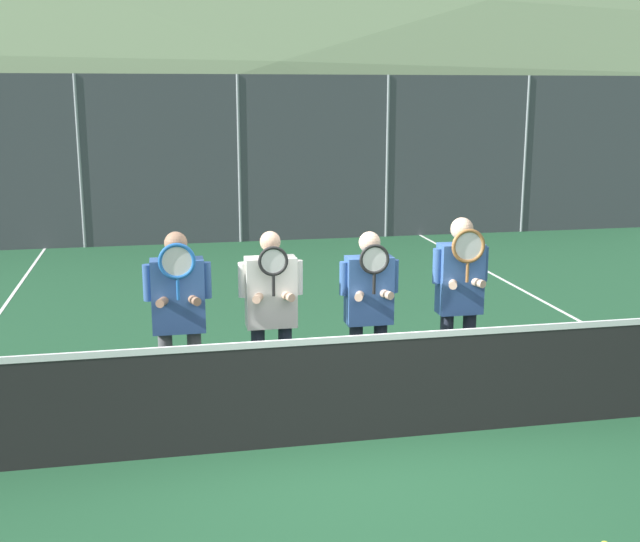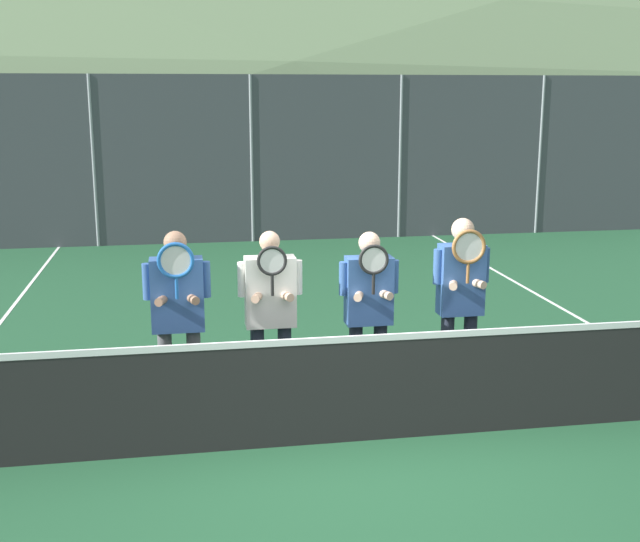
# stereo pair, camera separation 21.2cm
# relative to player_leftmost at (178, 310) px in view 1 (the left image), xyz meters

# --- Properties ---
(ground_plane) EXTENTS (120.00, 120.00, 0.00)m
(ground_plane) POSITION_rel_player_leftmost_xyz_m (1.47, -0.79, -1.05)
(ground_plane) COLOR #1E4C2D
(hill_distant) EXTENTS (140.55, 78.08, 27.33)m
(hill_distant) POSITION_rel_player_leftmost_xyz_m (1.47, 48.28, -1.05)
(hill_distant) COLOR #5B7551
(hill_distant) RESTS_ON ground_plane
(clubhouse_building) EXTENTS (17.24, 5.50, 3.85)m
(clubhouse_building) POSITION_rel_player_leftmost_xyz_m (2.22, 17.69, 0.89)
(clubhouse_building) COLOR beige
(clubhouse_building) RESTS_ON ground_plane
(fence_back) EXTENTS (18.46, 0.06, 3.32)m
(fence_back) POSITION_rel_player_leftmost_xyz_m (1.47, 8.98, 0.61)
(fence_back) COLOR gray
(fence_back) RESTS_ON ground_plane
(tennis_net) EXTENTS (10.29, 0.09, 1.06)m
(tennis_net) POSITION_rel_player_leftmost_xyz_m (1.47, -0.79, -0.56)
(tennis_net) COLOR gray
(tennis_net) RESTS_ON ground_plane
(court_line_right_sideline) EXTENTS (0.05, 16.00, 0.01)m
(court_line_right_sideline) POSITION_rel_player_leftmost_xyz_m (5.29, 2.21, -1.05)
(court_line_right_sideline) COLOR white
(court_line_right_sideline) RESTS_ON ground_plane
(player_leftmost) EXTENTS (0.61, 0.34, 1.77)m
(player_leftmost) POSITION_rel_player_leftmost_xyz_m (0.00, 0.00, 0.00)
(player_leftmost) COLOR #56565B
(player_leftmost) RESTS_ON ground_plane
(player_center_left) EXTENTS (0.60, 0.34, 1.73)m
(player_center_left) POSITION_rel_player_leftmost_xyz_m (0.85, 0.06, -0.04)
(player_center_left) COLOR #232838
(player_center_left) RESTS_ON ground_plane
(player_center_right) EXTENTS (0.57, 0.34, 1.71)m
(player_center_right) POSITION_rel_player_leftmost_xyz_m (1.79, 0.02, -0.05)
(player_center_right) COLOR #232838
(player_center_right) RESTS_ON ground_plane
(player_rightmost) EXTENTS (0.56, 0.34, 1.81)m
(player_rightmost) POSITION_rel_player_leftmost_xyz_m (2.70, 0.03, 0.02)
(player_rightmost) COLOR #232838
(player_rightmost) RESTS_ON ground_plane
(car_far_left) EXTENTS (4.31, 1.99, 1.75)m
(car_far_left) POSITION_rel_player_leftmost_xyz_m (-3.51, 11.82, -0.16)
(car_far_left) COLOR maroon
(car_far_left) RESTS_ON ground_plane
(car_left_of_center) EXTENTS (4.45, 1.97, 1.75)m
(car_left_of_center) POSITION_rel_player_leftmost_xyz_m (1.48, 11.60, -0.16)
(car_left_of_center) COLOR maroon
(car_left_of_center) RESTS_ON ground_plane
(car_center) EXTENTS (4.79, 1.91, 1.79)m
(car_center) POSITION_rel_player_leftmost_xyz_m (6.72, 11.67, -0.14)
(car_center) COLOR maroon
(car_center) RESTS_ON ground_plane
(car_right_of_center) EXTENTS (4.27, 2.06, 1.66)m
(car_right_of_center) POSITION_rel_player_leftmost_xyz_m (11.87, 11.56, -0.19)
(car_right_of_center) COLOR silver
(car_right_of_center) RESTS_ON ground_plane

